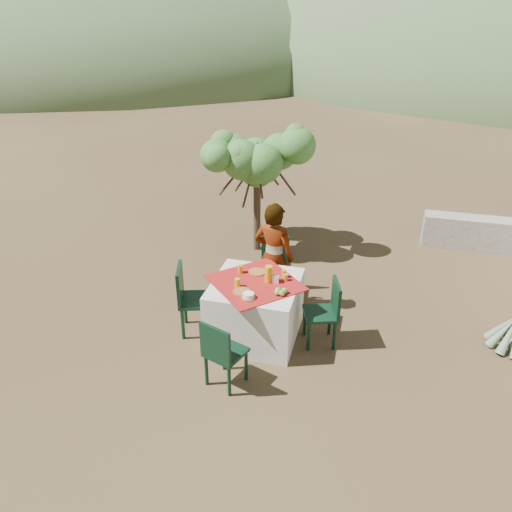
{
  "coord_description": "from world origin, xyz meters",
  "views": [
    {
      "loc": [
        1.52,
        -4.84,
        3.74
      ],
      "look_at": [
        0.12,
        0.5,
        0.9
      ],
      "focal_mm": 35.0,
      "sensor_mm": 36.0,
      "label": 1
    }
  ],
  "objects_px": {
    "chair_far": "(274,264)",
    "chair_left": "(190,296)",
    "shrub_tree": "(262,164)",
    "chair_near": "(222,352)",
    "juice_pitcher": "(269,274)",
    "person": "(274,257)",
    "table": "(255,309)",
    "chair_right": "(327,310)"
  },
  "relations": [
    {
      "from": "chair_right",
      "to": "juice_pitcher",
      "type": "bearing_deg",
      "value": -105.4
    },
    {
      "from": "chair_near",
      "to": "juice_pitcher",
      "type": "relative_size",
      "value": 3.97
    },
    {
      "from": "juice_pitcher",
      "to": "table",
      "type": "bearing_deg",
      "value": -161.47
    },
    {
      "from": "chair_near",
      "to": "chair_right",
      "type": "relative_size",
      "value": 0.98
    },
    {
      "from": "chair_far",
      "to": "chair_near",
      "type": "bearing_deg",
      "value": -98.29
    },
    {
      "from": "chair_near",
      "to": "chair_right",
      "type": "xyz_separation_m",
      "value": [
        0.96,
        1.06,
        0.01
      ]
    },
    {
      "from": "juice_pitcher",
      "to": "person",
      "type": "bearing_deg",
      "value": 97.57
    },
    {
      "from": "person",
      "to": "shrub_tree",
      "type": "relative_size",
      "value": 0.82
    },
    {
      "from": "person",
      "to": "shrub_tree",
      "type": "bearing_deg",
      "value": -59.56
    },
    {
      "from": "chair_far",
      "to": "chair_left",
      "type": "xyz_separation_m",
      "value": [
        -0.79,
        -1.16,
        0.04
      ]
    },
    {
      "from": "chair_far",
      "to": "shrub_tree",
      "type": "bearing_deg",
      "value": 105.77
    },
    {
      "from": "chair_near",
      "to": "shrub_tree",
      "type": "relative_size",
      "value": 0.45
    },
    {
      "from": "chair_left",
      "to": "person",
      "type": "height_order",
      "value": "person"
    },
    {
      "from": "chair_right",
      "to": "shrub_tree",
      "type": "xyz_separation_m",
      "value": [
        -1.39,
        2.34,
        0.99
      ]
    },
    {
      "from": "table",
      "to": "person",
      "type": "relative_size",
      "value": 0.87
    },
    {
      "from": "table",
      "to": "chair_near",
      "type": "distance_m",
      "value": 0.99
    },
    {
      "from": "chair_near",
      "to": "chair_left",
      "type": "distance_m",
      "value": 1.12
    },
    {
      "from": "chair_far",
      "to": "shrub_tree",
      "type": "relative_size",
      "value": 0.46
    },
    {
      "from": "chair_left",
      "to": "chair_near",
      "type": "bearing_deg",
      "value": -158.37
    },
    {
      "from": "chair_right",
      "to": "shrub_tree",
      "type": "bearing_deg",
      "value": -166.85
    },
    {
      "from": "chair_far",
      "to": "chair_near",
      "type": "height_order",
      "value": "chair_far"
    },
    {
      "from": "person",
      "to": "chair_left",
      "type": "bearing_deg",
      "value": 54.37
    },
    {
      "from": "table",
      "to": "person",
      "type": "height_order",
      "value": "person"
    },
    {
      "from": "chair_right",
      "to": "chair_left",
      "type": "bearing_deg",
      "value": -101.09
    },
    {
      "from": "chair_far",
      "to": "chair_left",
      "type": "height_order",
      "value": "chair_left"
    },
    {
      "from": "table",
      "to": "shrub_tree",
      "type": "distance_m",
      "value": 2.7
    },
    {
      "from": "chair_near",
      "to": "juice_pitcher",
      "type": "height_order",
      "value": "juice_pitcher"
    },
    {
      "from": "chair_left",
      "to": "shrub_tree",
      "type": "relative_size",
      "value": 0.49
    },
    {
      "from": "person",
      "to": "shrub_tree",
      "type": "distance_m",
      "value": 1.95
    },
    {
      "from": "chair_far",
      "to": "chair_right",
      "type": "distance_m",
      "value": 1.3
    },
    {
      "from": "chair_near",
      "to": "juice_pitcher",
      "type": "xyz_separation_m",
      "value": [
        0.26,
        1.03,
        0.41
      ]
    },
    {
      "from": "chair_far",
      "to": "person",
      "type": "distance_m",
      "value": 0.46
    },
    {
      "from": "chair_left",
      "to": "juice_pitcher",
      "type": "bearing_deg",
      "value": -97.2
    },
    {
      "from": "table",
      "to": "chair_near",
      "type": "relative_size",
      "value": 1.59
    },
    {
      "from": "chair_left",
      "to": "shrub_tree",
      "type": "height_order",
      "value": "shrub_tree"
    },
    {
      "from": "chair_far",
      "to": "chair_left",
      "type": "bearing_deg",
      "value": -129.81
    },
    {
      "from": "chair_right",
      "to": "person",
      "type": "xyz_separation_m",
      "value": [
        -0.79,
        0.62,
        0.29
      ]
    },
    {
      "from": "chair_near",
      "to": "juice_pitcher",
      "type": "bearing_deg",
      "value": -84.27
    },
    {
      "from": "table",
      "to": "chair_left",
      "type": "xyz_separation_m",
      "value": [
        -0.8,
        -0.11,
        0.12
      ]
    },
    {
      "from": "person",
      "to": "shrub_tree",
      "type": "height_order",
      "value": "shrub_tree"
    },
    {
      "from": "table",
      "to": "chair_right",
      "type": "distance_m",
      "value": 0.86
    },
    {
      "from": "chair_near",
      "to": "shrub_tree",
      "type": "height_order",
      "value": "shrub_tree"
    }
  ]
}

